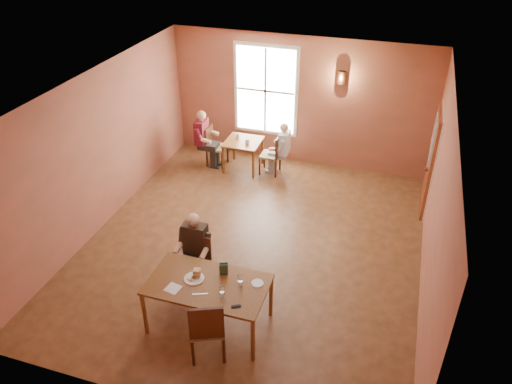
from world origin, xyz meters
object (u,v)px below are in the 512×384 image
(main_table, at_px, (209,304))
(chair_diner_main, at_px, (195,267))
(second_table, at_px, (243,155))
(chair_diner_maroon, at_px, (217,146))
(chair_diner_white, at_px, (270,154))
(diner_maroon, at_px, (216,139))
(chair_empty, at_px, (207,325))
(diner_main, at_px, (194,260))
(diner_white, at_px, (272,149))

(main_table, bearing_deg, chair_diner_main, 127.57)
(second_table, relative_size, chair_diner_maroon, 0.85)
(second_table, xyz_separation_m, chair_diner_white, (0.65, 0.00, 0.12))
(chair_diner_white, relative_size, diner_maroon, 0.72)
(chair_diner_main, bearing_deg, second_table, -81.86)
(chair_diner_main, bearing_deg, main_table, 127.57)
(second_table, height_order, chair_diner_white, chair_diner_white)
(chair_diner_main, height_order, chair_diner_white, chair_diner_white)
(main_table, relative_size, chair_diner_white, 1.84)
(second_table, relative_size, chair_diner_white, 0.85)
(chair_diner_main, bearing_deg, chair_empty, 120.66)
(second_table, height_order, diner_maroon, diner_maroon)
(chair_diner_maroon, bearing_deg, diner_maroon, -90.00)
(chair_diner_white, bearing_deg, diner_maroon, 90.00)
(chair_diner_main, distance_m, second_table, 4.18)
(diner_main, distance_m, chair_diner_maroon, 4.35)
(diner_main, xyz_separation_m, second_table, (-0.59, 4.16, -0.28))
(second_table, xyz_separation_m, diner_white, (0.68, 0.00, 0.24))
(main_table, height_order, chair_diner_main, chair_diner_main)
(main_table, height_order, diner_main, diner_main)
(diner_white, bearing_deg, diner_maroon, 90.00)
(diner_main, relative_size, diner_maroon, 0.97)
(diner_main, distance_m, diner_white, 4.16)
(chair_empty, relative_size, diner_maroon, 0.81)
(main_table, bearing_deg, diner_white, 94.91)
(chair_diner_main, distance_m, diner_maroon, 4.33)
(chair_empty, height_order, diner_white, diner_white)
(chair_diner_maroon, bearing_deg, second_table, 90.00)
(chair_empty, distance_m, second_table, 5.44)
(second_table, bearing_deg, chair_diner_maroon, 180.00)
(chair_diner_white, height_order, chair_diner_maroon, same)
(main_table, height_order, diner_white, diner_white)
(chair_diner_maroon, bearing_deg, diner_main, 16.61)
(second_table, distance_m, chair_diner_maroon, 0.66)
(diner_white, height_order, diner_maroon, diner_maroon)
(chair_diner_white, relative_size, diner_white, 0.79)
(chair_diner_white, bearing_deg, chair_diner_main, 179.18)
(chair_diner_white, bearing_deg, diner_main, 179.19)
(second_table, relative_size, diner_maroon, 0.61)
(chair_empty, bearing_deg, diner_maroon, 87.04)
(diner_main, xyz_separation_m, chair_diner_white, (0.06, 4.16, -0.16))
(chair_empty, distance_m, chair_diner_white, 5.32)
(main_table, relative_size, diner_maroon, 1.33)
(chair_empty, xyz_separation_m, second_table, (-1.28, 5.29, -0.18))
(chair_empty, height_order, chair_diner_white, chair_empty)
(chair_empty, relative_size, chair_diner_white, 1.12)
(main_table, xyz_separation_m, diner_maroon, (-1.77, 4.78, 0.25))
(chair_empty, xyz_separation_m, chair_diner_white, (-0.63, 5.29, -0.06))
(diner_main, xyz_separation_m, diner_white, (0.09, 4.16, -0.04))
(diner_main, xyz_separation_m, chair_empty, (0.68, -1.12, -0.11))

